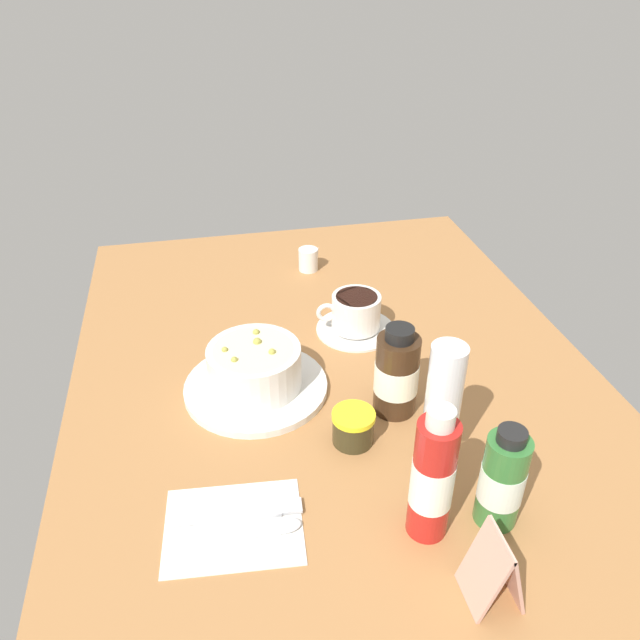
{
  "coord_description": "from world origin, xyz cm",
  "views": [
    {
      "loc": [
        79.53,
        -19.03,
        61.28
      ],
      "look_at": [
        -2.52,
        -1.74,
        7.74
      ],
      "focal_mm": 34.76,
      "sensor_mm": 36.0,
      "label": 1
    }
  ],
  "objects_px": {
    "coffee_cup": "(356,315)",
    "wine_glass": "(445,391)",
    "sauce_bottle_green": "(502,480)",
    "cutlery_setting": "(237,525)",
    "porridge_bowl": "(255,371)",
    "creamer_jug": "(309,259)",
    "menu_card": "(495,567)",
    "sauce_bottle_brown": "(396,374)",
    "jam_jar": "(353,427)",
    "sauce_bottle_red": "(432,478)"
  },
  "relations": [
    {
      "from": "coffee_cup",
      "to": "wine_glass",
      "type": "height_order",
      "value": "wine_glass"
    },
    {
      "from": "sauce_bottle_green",
      "to": "cutlery_setting",
      "type": "bearing_deg",
      "value": -99.48
    },
    {
      "from": "coffee_cup",
      "to": "sauce_bottle_green",
      "type": "height_order",
      "value": "sauce_bottle_green"
    },
    {
      "from": "porridge_bowl",
      "to": "cutlery_setting",
      "type": "distance_m",
      "value": 0.26
    },
    {
      "from": "creamer_jug",
      "to": "menu_card",
      "type": "xyz_separation_m",
      "value": [
        0.78,
        0.05,
        0.02
      ]
    },
    {
      "from": "porridge_bowl",
      "to": "coffee_cup",
      "type": "relative_size",
      "value": 1.57
    },
    {
      "from": "coffee_cup",
      "to": "sauce_bottle_brown",
      "type": "distance_m",
      "value": 0.22
    },
    {
      "from": "jam_jar",
      "to": "sauce_bottle_brown",
      "type": "distance_m",
      "value": 0.1
    },
    {
      "from": "cutlery_setting",
      "to": "sauce_bottle_red",
      "type": "height_order",
      "value": "sauce_bottle_red"
    },
    {
      "from": "creamer_jug",
      "to": "sauce_bottle_green",
      "type": "distance_m",
      "value": 0.69
    },
    {
      "from": "sauce_bottle_red",
      "to": "menu_card",
      "type": "bearing_deg",
      "value": 20.5
    },
    {
      "from": "porridge_bowl",
      "to": "cutlery_setting",
      "type": "height_order",
      "value": "porridge_bowl"
    },
    {
      "from": "wine_glass",
      "to": "sauce_bottle_brown",
      "type": "height_order",
      "value": "wine_glass"
    },
    {
      "from": "cutlery_setting",
      "to": "jam_jar",
      "type": "xyz_separation_m",
      "value": [
        -0.11,
        0.17,
        0.02
      ]
    },
    {
      "from": "wine_glass",
      "to": "sauce_bottle_brown",
      "type": "distance_m",
      "value": 0.13
    },
    {
      "from": "wine_glass",
      "to": "sauce_bottle_red",
      "type": "height_order",
      "value": "same"
    },
    {
      "from": "sauce_bottle_brown",
      "to": "sauce_bottle_red",
      "type": "height_order",
      "value": "sauce_bottle_red"
    },
    {
      "from": "coffee_cup",
      "to": "sauce_bottle_red",
      "type": "distance_m",
      "value": 0.44
    },
    {
      "from": "coffee_cup",
      "to": "wine_glass",
      "type": "bearing_deg",
      "value": 4.47
    },
    {
      "from": "sauce_bottle_brown",
      "to": "sauce_bottle_red",
      "type": "bearing_deg",
      "value": -7.56
    },
    {
      "from": "wine_glass",
      "to": "menu_card",
      "type": "distance_m",
      "value": 0.22
    },
    {
      "from": "porridge_bowl",
      "to": "creamer_jug",
      "type": "xyz_separation_m",
      "value": [
        -0.38,
        0.16,
        -0.01
      ]
    },
    {
      "from": "sauce_bottle_green",
      "to": "porridge_bowl",
      "type": "bearing_deg",
      "value": -140.12
    },
    {
      "from": "creamer_jug",
      "to": "sauce_bottle_green",
      "type": "bearing_deg",
      "value": 8.21
    },
    {
      "from": "coffee_cup",
      "to": "jam_jar",
      "type": "bearing_deg",
      "value": -15.3
    },
    {
      "from": "sauce_bottle_red",
      "to": "sauce_bottle_green",
      "type": "xyz_separation_m",
      "value": [
        0.0,
        0.09,
        -0.02
      ]
    },
    {
      "from": "creamer_jug",
      "to": "sauce_bottle_red",
      "type": "distance_m",
      "value": 0.68
    },
    {
      "from": "wine_glass",
      "to": "creamer_jug",
      "type": "bearing_deg",
      "value": -173.8
    },
    {
      "from": "cutlery_setting",
      "to": "coffee_cup",
      "type": "relative_size",
      "value": 1.25
    },
    {
      "from": "porridge_bowl",
      "to": "cutlery_setting",
      "type": "relative_size",
      "value": 1.26
    },
    {
      "from": "cutlery_setting",
      "to": "menu_card",
      "type": "xyz_separation_m",
      "value": [
        0.15,
        0.26,
        0.04
      ]
    },
    {
      "from": "sauce_bottle_brown",
      "to": "menu_card",
      "type": "xyz_separation_m",
      "value": [
        0.32,
        0.01,
        -0.02
      ]
    },
    {
      "from": "menu_card",
      "to": "sauce_bottle_red",
      "type": "bearing_deg",
      "value": -159.5
    },
    {
      "from": "coffee_cup",
      "to": "menu_card",
      "type": "relative_size",
      "value": 1.49
    },
    {
      "from": "creamer_jug",
      "to": "porridge_bowl",
      "type": "bearing_deg",
      "value": -22.61
    },
    {
      "from": "creamer_jug",
      "to": "jam_jar",
      "type": "xyz_separation_m",
      "value": [
        0.52,
        -0.04,
        0.0
      ]
    },
    {
      "from": "wine_glass",
      "to": "sauce_bottle_green",
      "type": "relative_size",
      "value": 1.32
    },
    {
      "from": "porridge_bowl",
      "to": "coffee_cup",
      "type": "xyz_separation_m",
      "value": [
        -0.13,
        0.19,
        -0.0
      ]
    },
    {
      "from": "cutlery_setting",
      "to": "sauce_bottle_brown",
      "type": "bearing_deg",
      "value": 123.93
    },
    {
      "from": "creamer_jug",
      "to": "menu_card",
      "type": "distance_m",
      "value": 0.78
    },
    {
      "from": "cutlery_setting",
      "to": "sauce_bottle_brown",
      "type": "height_order",
      "value": "sauce_bottle_brown"
    },
    {
      "from": "wine_glass",
      "to": "sauce_bottle_green",
      "type": "distance_m",
      "value": 0.13
    },
    {
      "from": "sauce_bottle_green",
      "to": "sauce_bottle_red",
      "type": "bearing_deg",
      "value": -91.51
    },
    {
      "from": "cutlery_setting",
      "to": "creamer_jug",
      "type": "height_order",
      "value": "creamer_jug"
    },
    {
      "from": "coffee_cup",
      "to": "sauce_bottle_green",
      "type": "relative_size",
      "value": 1.0
    },
    {
      "from": "sauce_bottle_red",
      "to": "sauce_bottle_green",
      "type": "distance_m",
      "value": 0.09
    },
    {
      "from": "creamer_jug",
      "to": "menu_card",
      "type": "bearing_deg",
      "value": 3.5
    },
    {
      "from": "sauce_bottle_brown",
      "to": "menu_card",
      "type": "bearing_deg",
      "value": 1.38
    },
    {
      "from": "menu_card",
      "to": "cutlery_setting",
      "type": "bearing_deg",
      "value": -119.63
    },
    {
      "from": "sauce_bottle_brown",
      "to": "sauce_bottle_green",
      "type": "xyz_separation_m",
      "value": [
        0.22,
        0.06,
        -0.0
      ]
    }
  ]
}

